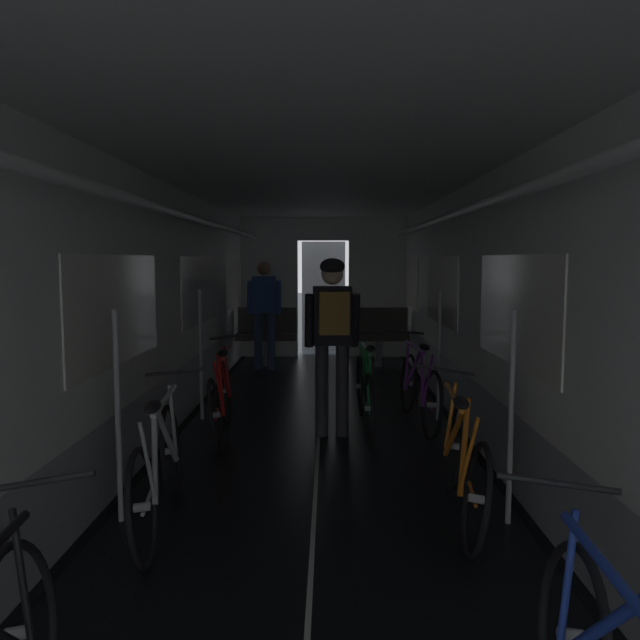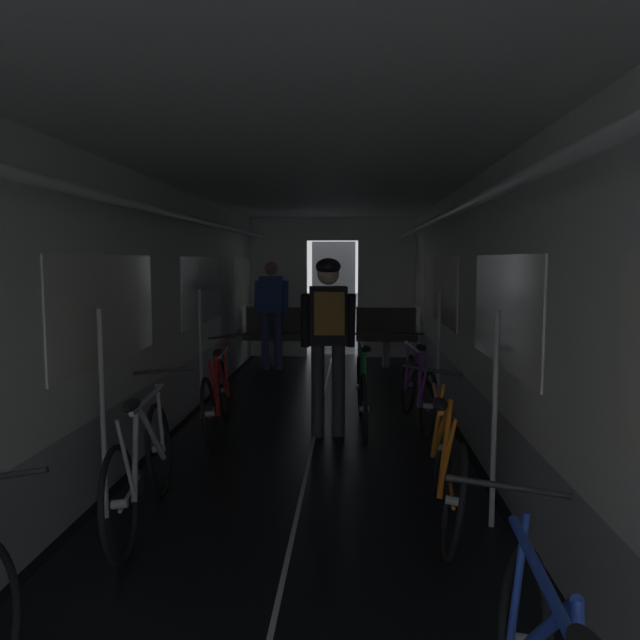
{
  "view_description": "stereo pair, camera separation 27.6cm",
  "coord_description": "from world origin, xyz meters",
  "px_view_note": "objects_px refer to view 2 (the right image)",
  "views": [
    {
      "loc": [
        0.09,
        -1.78,
        1.71
      ],
      "look_at": [
        0.0,
        5.05,
        1.04
      ],
      "focal_mm": 34.52,
      "sensor_mm": 36.0,
      "label": 1
    },
    {
      "loc": [
        0.37,
        -1.77,
        1.71
      ],
      "look_at": [
        0.0,
        5.05,
        1.04
      ],
      "focal_mm": 34.52,
      "sensor_mm": 36.0,
      "label": 2
    }
  ],
  "objects_px": {
    "bench_seat_far_left": "(275,331)",
    "bicycle_red": "(217,396)",
    "person_standing_near_bench": "(272,307)",
    "bench_seat_far_right": "(386,331)",
    "bicycle_purple": "(417,390)",
    "bicycle_orange": "(447,464)",
    "bicycle_green_in_aisle": "(362,392)",
    "bicycle_silver": "(142,466)",
    "person_cyclist_aisle": "(328,327)"
  },
  "relations": [
    {
      "from": "person_cyclist_aisle",
      "to": "bicycle_green_in_aisle",
      "type": "relative_size",
      "value": 1.02
    },
    {
      "from": "bicycle_red",
      "to": "bicycle_green_in_aisle",
      "type": "distance_m",
      "value": 1.44
    },
    {
      "from": "bench_seat_far_right",
      "to": "bicycle_purple",
      "type": "xyz_separation_m",
      "value": [
        0.13,
        -3.59,
        -0.19
      ]
    },
    {
      "from": "person_standing_near_bench",
      "to": "bench_seat_far_right",
      "type": "bearing_deg",
      "value": 11.83
    },
    {
      "from": "bench_seat_far_left",
      "to": "bicycle_red",
      "type": "distance_m",
      "value": 4.0
    },
    {
      "from": "person_cyclist_aisle",
      "to": "bicycle_green_in_aisle",
      "type": "distance_m",
      "value": 0.81
    },
    {
      "from": "bicycle_silver",
      "to": "bicycle_purple",
      "type": "distance_m",
      "value": 3.19
    },
    {
      "from": "bench_seat_far_right",
      "to": "person_standing_near_bench",
      "type": "relative_size",
      "value": 0.58
    },
    {
      "from": "bicycle_silver",
      "to": "bicycle_green_in_aisle",
      "type": "height_order",
      "value": "bicycle_silver"
    },
    {
      "from": "bench_seat_far_left",
      "to": "bicycle_purple",
      "type": "relative_size",
      "value": 0.58
    },
    {
      "from": "bicycle_red",
      "to": "bicycle_green_in_aisle",
      "type": "xyz_separation_m",
      "value": [
        1.42,
        0.26,
        0.0
      ]
    },
    {
      "from": "bench_seat_far_right",
      "to": "bicycle_purple",
      "type": "height_order",
      "value": "bench_seat_far_right"
    },
    {
      "from": "bicycle_silver",
      "to": "bench_seat_far_right",
      "type": "bearing_deg",
      "value": 72.65
    },
    {
      "from": "bicycle_red",
      "to": "person_cyclist_aisle",
      "type": "relative_size",
      "value": 0.98
    },
    {
      "from": "bench_seat_far_left",
      "to": "bicycle_silver",
      "type": "distance_m",
      "value": 6.05
    },
    {
      "from": "person_cyclist_aisle",
      "to": "bench_seat_far_left",
      "type": "bearing_deg",
      "value": 104.5
    },
    {
      "from": "bicycle_silver",
      "to": "bicycle_orange",
      "type": "relative_size",
      "value": 1.0
    },
    {
      "from": "bench_seat_far_left",
      "to": "person_cyclist_aisle",
      "type": "relative_size",
      "value": 0.57
    },
    {
      "from": "bicycle_orange",
      "to": "bicycle_green_in_aisle",
      "type": "relative_size",
      "value": 1.0
    },
    {
      "from": "person_cyclist_aisle",
      "to": "bicycle_green_in_aisle",
      "type": "bearing_deg",
      "value": 38.69
    },
    {
      "from": "bench_seat_far_left",
      "to": "person_standing_near_bench",
      "type": "bearing_deg",
      "value": -89.59
    },
    {
      "from": "bicycle_purple",
      "to": "person_cyclist_aisle",
      "type": "xyz_separation_m",
      "value": [
        -0.9,
        -0.42,
        0.69
      ]
    },
    {
      "from": "person_standing_near_bench",
      "to": "bicycle_green_in_aisle",
      "type": "bearing_deg",
      "value": -67.91
    },
    {
      "from": "bicycle_red",
      "to": "bicycle_green_in_aisle",
      "type": "height_order",
      "value": "bicycle_red"
    },
    {
      "from": "bench_seat_far_left",
      "to": "bicycle_silver",
      "type": "bearing_deg",
      "value": -90.85
    },
    {
      "from": "bicycle_orange",
      "to": "bicycle_green_in_aisle",
      "type": "bearing_deg",
      "value": 103.64
    },
    {
      "from": "bicycle_silver",
      "to": "bicycle_purple",
      "type": "bearing_deg",
      "value": 50.54
    },
    {
      "from": "bench_seat_far_left",
      "to": "bicycle_purple",
      "type": "height_order",
      "value": "bench_seat_far_left"
    },
    {
      "from": "bench_seat_far_left",
      "to": "bicycle_red",
      "type": "relative_size",
      "value": 0.58
    },
    {
      "from": "bicycle_red",
      "to": "person_cyclist_aisle",
      "type": "height_order",
      "value": "person_cyclist_aisle"
    },
    {
      "from": "bicycle_silver",
      "to": "bicycle_orange",
      "type": "height_order",
      "value": "bicycle_orange"
    },
    {
      "from": "bicycle_red",
      "to": "bicycle_orange",
      "type": "height_order",
      "value": "bicycle_orange"
    },
    {
      "from": "bicycle_red",
      "to": "bicycle_orange",
      "type": "distance_m",
      "value": 2.72
    },
    {
      "from": "bench_seat_far_left",
      "to": "person_standing_near_bench",
      "type": "height_order",
      "value": "person_standing_near_bench"
    },
    {
      "from": "bicycle_purple",
      "to": "bicycle_green_in_aisle",
      "type": "distance_m",
      "value": 0.59
    },
    {
      "from": "bicycle_purple",
      "to": "person_standing_near_bench",
      "type": "xyz_separation_m",
      "value": [
        -1.93,
        3.21,
        0.59
      ]
    },
    {
      "from": "bicycle_orange",
      "to": "bicycle_purple",
      "type": "height_order",
      "value": "bicycle_orange"
    },
    {
      "from": "bicycle_purple",
      "to": "bicycle_green_in_aisle",
      "type": "relative_size",
      "value": 1.0
    },
    {
      "from": "bicycle_purple",
      "to": "person_standing_near_bench",
      "type": "height_order",
      "value": "person_standing_near_bench"
    },
    {
      "from": "bicycle_green_in_aisle",
      "to": "bicycle_purple",
      "type": "bearing_deg",
      "value": 14.84
    },
    {
      "from": "bicycle_green_in_aisle",
      "to": "bicycle_orange",
      "type": "bearing_deg",
      "value": -76.36
    },
    {
      "from": "bench_seat_far_right",
      "to": "person_cyclist_aisle",
      "type": "distance_m",
      "value": 4.11
    },
    {
      "from": "bench_seat_far_right",
      "to": "person_cyclist_aisle",
      "type": "xyz_separation_m",
      "value": [
        -0.76,
        -4.01,
        0.5
      ]
    },
    {
      "from": "bicycle_orange",
      "to": "bicycle_purple",
      "type": "bearing_deg",
      "value": 88.9
    },
    {
      "from": "bicycle_green_in_aisle",
      "to": "bicycle_red",
      "type": "bearing_deg",
      "value": -169.75
    },
    {
      "from": "bench_seat_far_left",
      "to": "bicycle_orange",
      "type": "bearing_deg",
      "value": -72.22
    },
    {
      "from": "person_cyclist_aisle",
      "to": "person_standing_near_bench",
      "type": "height_order",
      "value": "person_cyclist_aisle"
    },
    {
      "from": "bench_seat_far_right",
      "to": "person_standing_near_bench",
      "type": "xyz_separation_m",
      "value": [
        -1.8,
        -0.38,
        0.41
      ]
    },
    {
      "from": "bench_seat_far_left",
      "to": "person_cyclist_aisle",
      "type": "xyz_separation_m",
      "value": [
        1.04,
        -4.01,
        0.5
      ]
    },
    {
      "from": "bicycle_red",
      "to": "person_cyclist_aisle",
      "type": "bearing_deg",
      "value": -0.47
    }
  ]
}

